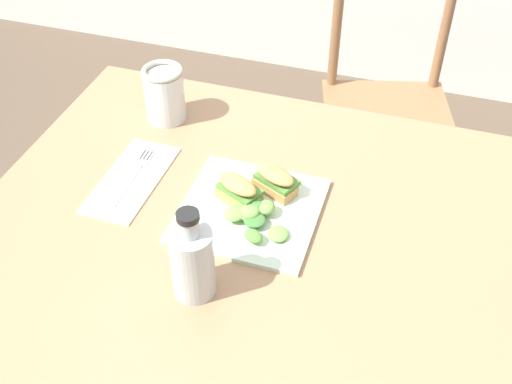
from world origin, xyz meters
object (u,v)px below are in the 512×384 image
sandwich_half_front (238,190)px  sandwich_half_back (275,180)px  dining_table (276,276)px  mason_jar_iced_tea (165,96)px  chair_wooden_far (387,108)px  fork_on_napkin (135,173)px  plate_lunch (250,211)px  bottle_cold_brew (193,264)px

sandwich_half_front → sandwich_half_back: 0.08m
sandwich_half_back → dining_table: bearing=-70.4°
mason_jar_iced_tea → chair_wooden_far: bearing=54.4°
dining_table → fork_on_napkin: 0.37m
chair_wooden_far → mason_jar_iced_tea: same height
sandwich_half_front → fork_on_napkin: (-0.24, 0.02, -0.03)m
chair_wooden_far → sandwich_half_back: 0.89m
plate_lunch → sandwich_half_front: (-0.03, 0.02, 0.03)m
fork_on_napkin → mason_jar_iced_tea: 0.22m
dining_table → sandwich_half_back: (-0.04, 0.10, 0.17)m
chair_wooden_far → sandwich_half_back: bearing=-99.6°
sandwich_half_back → mason_jar_iced_tea: size_ratio=0.77×
chair_wooden_far → mason_jar_iced_tea: (-0.45, -0.64, 0.35)m
plate_lunch → mason_jar_iced_tea: bearing=139.2°
sandwich_half_front → fork_on_napkin: bearing=175.3°
mason_jar_iced_tea → dining_table: bearing=-38.6°
dining_table → mason_jar_iced_tea: (-0.35, 0.28, 0.19)m
sandwich_half_back → chair_wooden_far: bearing=80.4°
mason_jar_iced_tea → fork_on_napkin: bearing=-84.6°
sandwich_half_front → fork_on_napkin: sandwich_half_front is taller
mason_jar_iced_tea → plate_lunch: bearing=-40.8°
fork_on_napkin → chair_wooden_far: bearing=62.8°
fork_on_napkin → mason_jar_iced_tea: mason_jar_iced_tea is taller
dining_table → bottle_cold_brew: bearing=-119.5°
dining_table → sandwich_half_front: bearing=152.1°
fork_on_napkin → bottle_cold_brew: (0.23, -0.25, 0.06)m
chair_wooden_far → bottle_cold_brew: (-0.20, -1.09, 0.36)m
mason_jar_iced_tea → sandwich_half_front: bearing=-42.0°
bottle_cold_brew → mason_jar_iced_tea: bottle_cold_brew is taller
dining_table → plate_lunch: size_ratio=4.48×
bottle_cold_brew → mason_jar_iced_tea: 0.52m
chair_wooden_far → fork_on_napkin: chair_wooden_far is taller
sandwich_half_back → fork_on_napkin: (-0.30, -0.03, -0.03)m
bottle_cold_brew → mason_jar_iced_tea: size_ratio=1.39×
chair_wooden_far → plate_lunch: (-0.17, -0.88, 0.30)m
chair_wooden_far → dining_table: bearing=-96.3°
plate_lunch → mason_jar_iced_tea: mason_jar_iced_tea is taller
plate_lunch → mason_jar_iced_tea: (-0.29, 0.25, 0.05)m
plate_lunch → sandwich_half_back: 0.08m
sandwich_half_back → bottle_cold_brew: size_ratio=0.56×
dining_table → sandwich_half_back: 0.20m
fork_on_napkin → mason_jar_iced_tea: size_ratio=1.42×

